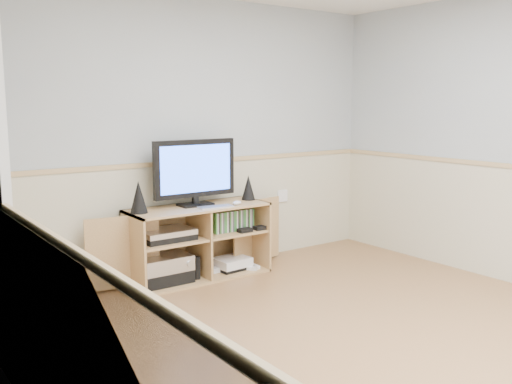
% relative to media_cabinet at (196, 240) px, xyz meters
% --- Properties ---
extents(room, '(4.04, 4.54, 2.54)m').
position_rel_media_cabinet_xyz_m(room, '(0.09, -1.91, 0.88)').
color(room, '#B87E51').
rests_on(room, ground).
extents(media_cabinet, '(1.99, 0.48, 0.65)m').
position_rel_media_cabinet_xyz_m(media_cabinet, '(0.00, 0.00, 0.00)').
color(media_cabinet, tan).
rests_on(media_cabinet, floor).
extents(monitor, '(0.79, 0.18, 0.59)m').
position_rel_media_cabinet_xyz_m(monitor, '(0.00, -0.01, 0.64)').
color(monitor, black).
rests_on(monitor, media_cabinet).
extents(speaker_left, '(0.15, 0.15, 0.27)m').
position_rel_media_cabinet_xyz_m(speaker_left, '(-0.55, -0.04, 0.45)').
color(speaker_left, black).
rests_on(speaker_left, media_cabinet).
extents(speaker_right, '(0.13, 0.13, 0.24)m').
position_rel_media_cabinet_xyz_m(speaker_right, '(0.56, -0.04, 0.44)').
color(speaker_right, black).
rests_on(speaker_right, media_cabinet).
extents(keyboard, '(0.32, 0.16, 0.01)m').
position_rel_media_cabinet_xyz_m(keyboard, '(0.10, -0.20, 0.32)').
color(keyboard, silver).
rests_on(keyboard, media_cabinet).
extents(mouse, '(0.11, 0.09, 0.04)m').
position_rel_media_cabinet_xyz_m(mouse, '(0.32, -0.20, 0.34)').
color(mouse, white).
rests_on(mouse, media_cabinet).
extents(av_components, '(0.52, 0.33, 0.47)m').
position_rel_media_cabinet_xyz_m(av_components, '(-0.34, -0.06, -0.11)').
color(av_components, black).
rests_on(av_components, media_cabinet).
extents(game_consoles, '(0.45, 0.30, 0.11)m').
position_rel_media_cabinet_xyz_m(game_consoles, '(0.33, -0.07, -0.26)').
color(game_consoles, white).
rests_on(game_consoles, media_cabinet).
extents(game_cases, '(0.42, 0.14, 0.19)m').
position_rel_media_cabinet_xyz_m(game_cases, '(0.34, -0.08, 0.15)').
color(game_cases, '#3F8C3F').
rests_on(game_cases, media_cabinet).
extents(wall_outlet, '(0.12, 0.03, 0.12)m').
position_rel_media_cabinet_xyz_m(wall_outlet, '(1.15, 0.19, 0.27)').
color(wall_outlet, white).
rests_on(wall_outlet, wall_back).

